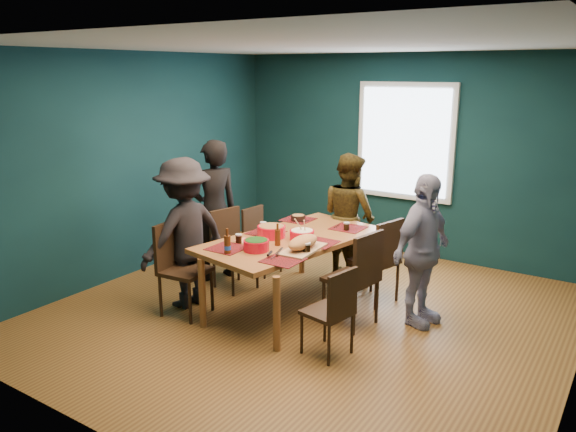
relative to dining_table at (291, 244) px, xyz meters
name	(u,v)px	position (x,y,z in m)	size (l,w,h in m)	color
room	(322,181)	(0.27, 0.16, 0.68)	(5.01, 5.01, 2.71)	brown
dining_table	(291,244)	(0.00, 0.00, 0.00)	(1.36, 2.16, 0.76)	#94592C
chair_left_far	(258,235)	(-0.93, 0.66, -0.22)	(0.40, 0.40, 0.82)	black
chair_left_mid	(230,242)	(-0.90, 0.09, -0.16)	(0.50, 0.50, 0.92)	black
chair_left_near	(178,261)	(-0.89, -0.79, -0.13)	(0.48, 0.48, 0.97)	black
chair_right_far	(381,255)	(0.77, 0.59, -0.14)	(0.52, 0.52, 0.94)	black
chair_right_mid	(359,272)	(0.83, -0.06, -0.12)	(0.51, 0.51, 0.98)	black
chair_right_near	(334,306)	(0.92, -0.74, -0.21)	(0.44, 0.44, 0.82)	black
person_far_left	(214,210)	(-1.23, 0.20, 0.16)	(0.62, 0.41, 1.70)	black
person_back	(349,216)	(0.08, 1.16, 0.07)	(0.74, 0.58, 1.53)	black
person_right	(422,251)	(1.31, 0.34, 0.07)	(0.89, 0.37, 1.53)	white
person_near_left	(184,233)	(-0.97, -0.59, 0.11)	(1.04, 0.60, 1.61)	black
bowl_salad	(271,231)	(-0.19, -0.09, 0.14)	(0.30, 0.30, 0.12)	red
bowl_dumpling	(302,235)	(0.13, -0.01, 0.13)	(0.26, 0.26, 0.24)	red
bowl_herbs	(256,245)	(-0.05, -0.55, 0.13)	(0.25, 0.25, 0.11)	red
cutting_board	(303,244)	(0.33, -0.30, 0.14)	(0.34, 0.68, 0.15)	#D9AF75
small_bowl	(298,218)	(-0.30, 0.61, 0.11)	(0.17, 0.17, 0.07)	black
beer_bottle_a	(227,245)	(-0.23, -0.78, 0.16)	(0.07, 0.07, 0.25)	#48220D
beer_bottle_b	(278,237)	(0.03, -0.30, 0.16)	(0.06, 0.06, 0.23)	#48220D
cola_glass_a	(239,238)	(-0.35, -0.45, 0.12)	(0.07, 0.07, 0.09)	black
cola_glass_b	(307,248)	(0.41, -0.36, 0.13)	(0.08, 0.08, 0.11)	black
cola_glass_c	(347,226)	(0.36, 0.56, 0.12)	(0.07, 0.07, 0.09)	black
cola_glass_d	(263,226)	(-0.40, 0.04, 0.13)	(0.07, 0.07, 0.10)	black
napkin_a	(326,242)	(0.38, 0.06, 0.07)	(0.15, 0.15, 0.00)	#E47660
napkin_b	(244,240)	(-0.35, -0.36, 0.07)	(0.15, 0.15, 0.00)	#E47660
napkin_c	(282,262)	(0.35, -0.70, 0.07)	(0.16, 0.16, 0.00)	#E47660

